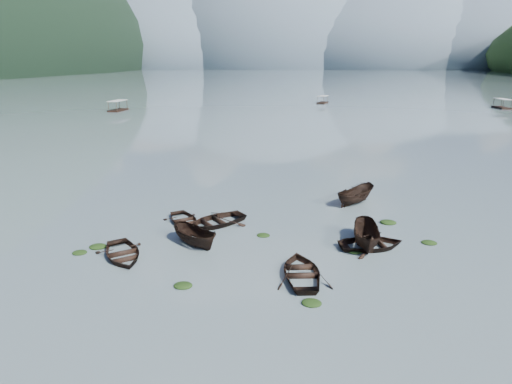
# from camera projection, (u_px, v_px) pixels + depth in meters

# --- Properties ---
(ground_plane) EXTENTS (2400.00, 2400.00, 0.00)m
(ground_plane) POSITION_uv_depth(u_px,v_px,m) (231.00, 299.00, 20.90)
(ground_plane) COLOR slate
(haze_mtn_a) EXTENTS (520.00, 520.00, 280.00)m
(haze_mtn_a) POSITION_uv_depth(u_px,v_px,m) (184.00, 68.00, 898.10)
(haze_mtn_a) COLOR #475666
(haze_mtn_a) RESTS_ON ground
(haze_mtn_b) EXTENTS (520.00, 520.00, 340.00)m
(haze_mtn_b) POSITION_uv_depth(u_px,v_px,m) (272.00, 68.00, 877.67)
(haze_mtn_b) COLOR #475666
(haze_mtn_b) RESTS_ON ground
(haze_mtn_c) EXTENTS (520.00, 520.00, 260.00)m
(haze_mtn_c) POSITION_uv_depth(u_px,v_px,m) (365.00, 68.00, 857.24)
(haze_mtn_c) COLOR #475666
(haze_mtn_c) RESTS_ON ground
(haze_mtn_d) EXTENTS (520.00, 520.00, 220.00)m
(haze_mtn_d) POSITION_uv_depth(u_px,v_px,m) (452.00, 68.00, 838.86)
(haze_mtn_d) COLOR #475666
(haze_mtn_d) RESTS_ON ground
(rowboat_0) EXTENTS (4.97, 5.28, 0.89)m
(rowboat_0) POSITION_uv_depth(u_px,v_px,m) (123.00, 257.00, 25.37)
(rowboat_0) COLOR black
(rowboat_0) RESTS_ON ground
(rowboat_2) EXTENTS (4.11, 3.65, 1.55)m
(rowboat_2) POSITION_uv_depth(u_px,v_px,m) (196.00, 245.00, 27.05)
(rowboat_2) COLOR black
(rowboat_2) RESTS_ON ground
(rowboat_3) EXTENTS (3.77, 4.86, 0.92)m
(rowboat_3) POSITION_uv_depth(u_px,v_px,m) (302.00, 276.00, 23.16)
(rowboat_3) COLOR black
(rowboat_3) RESTS_ON ground
(rowboat_4) EXTENTS (5.04, 4.14, 0.91)m
(rowboat_4) POSITION_uv_depth(u_px,v_px,m) (371.00, 247.00, 26.68)
(rowboat_4) COLOR black
(rowboat_4) RESTS_ON ground
(rowboat_5) EXTENTS (2.03, 4.62, 1.74)m
(rowboat_5) POSITION_uv_depth(u_px,v_px,m) (366.00, 246.00, 26.96)
(rowboat_5) COLOR black
(rowboat_5) RESTS_ON ground
(rowboat_6) EXTENTS (4.43, 4.74, 0.80)m
(rowboat_6) POSITION_uv_depth(u_px,v_px,m) (184.00, 222.00, 30.84)
(rowboat_6) COLOR black
(rowboat_6) RESTS_ON ground
(rowboat_7) EXTENTS (5.85, 5.74, 0.99)m
(rowboat_7) POSITION_uv_depth(u_px,v_px,m) (216.00, 224.00, 30.51)
(rowboat_7) COLOR black
(rowboat_7) RESTS_ON ground
(rowboat_8) EXTENTS (4.28, 4.39, 1.72)m
(rowboat_8) POSITION_uv_depth(u_px,v_px,m) (355.00, 203.00, 35.05)
(rowboat_8) COLOR black
(rowboat_8) RESTS_ON ground
(weed_clump_0) EXTENTS (0.96, 0.78, 0.21)m
(weed_clump_0) POSITION_uv_depth(u_px,v_px,m) (80.00, 253.00, 25.88)
(weed_clump_0) COLOR black
(weed_clump_0) RESTS_ON ground
(weed_clump_1) EXTENTS (1.05, 0.84, 0.23)m
(weed_clump_1) POSITION_uv_depth(u_px,v_px,m) (183.00, 286.00, 22.05)
(weed_clump_1) COLOR black
(weed_clump_1) RESTS_ON ground
(weed_clump_2) EXTENTS (1.05, 0.84, 0.23)m
(weed_clump_2) POSITION_uv_depth(u_px,v_px,m) (312.00, 304.00, 20.47)
(weed_clump_2) COLOR black
(weed_clump_2) RESTS_ON ground
(weed_clump_3) EXTENTS (0.98, 0.83, 0.22)m
(weed_clump_3) POSITION_uv_depth(u_px,v_px,m) (354.00, 252.00, 26.05)
(weed_clump_3) COLOR black
(weed_clump_3) RESTS_ON ground
(weed_clump_4) EXTENTS (1.06, 0.84, 0.22)m
(weed_clump_4) POSITION_uv_depth(u_px,v_px,m) (429.00, 243.00, 27.29)
(weed_clump_4) COLOR black
(weed_clump_4) RESTS_ON ground
(weed_clump_5) EXTENTS (1.16, 0.94, 0.25)m
(weed_clump_5) POSITION_uv_depth(u_px,v_px,m) (98.00, 247.00, 26.69)
(weed_clump_5) COLOR black
(weed_clump_5) RESTS_ON ground
(weed_clump_6) EXTENTS (0.95, 0.79, 0.20)m
(weed_clump_6) POSITION_uv_depth(u_px,v_px,m) (263.00, 236.00, 28.48)
(weed_clump_6) COLOR black
(weed_clump_6) RESTS_ON ground
(weed_clump_7) EXTENTS (1.25, 1.00, 0.27)m
(weed_clump_7) POSITION_uv_depth(u_px,v_px,m) (388.00, 223.00, 30.70)
(weed_clump_7) COLOR black
(weed_clump_7) RESTS_ON ground
(pontoon_left) EXTENTS (2.99, 6.59, 2.48)m
(pontoon_left) POSITION_uv_depth(u_px,v_px,m) (118.00, 111.00, 101.31)
(pontoon_left) COLOR black
(pontoon_left) RESTS_ON ground
(pontoon_centre) EXTENTS (3.88, 5.86, 2.08)m
(pontoon_centre) POSITION_uv_depth(u_px,v_px,m) (322.00, 103.00, 120.38)
(pontoon_centre) COLOR black
(pontoon_centre) RESTS_ON ground
(pontoon_right) EXTENTS (2.63, 6.23, 2.38)m
(pontoon_right) POSITION_uv_depth(u_px,v_px,m) (501.00, 108.00, 107.04)
(pontoon_right) COLOR black
(pontoon_right) RESTS_ON ground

